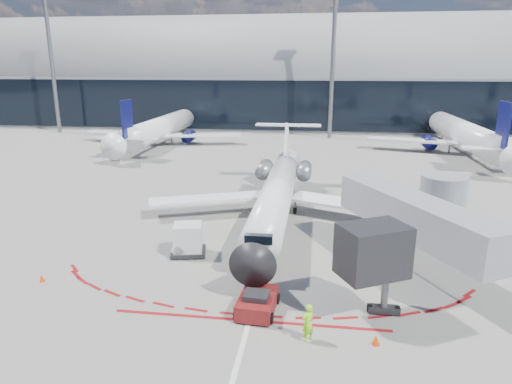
# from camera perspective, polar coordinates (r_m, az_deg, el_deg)

# --- Properties ---
(ground) EXTENTS (260.00, 260.00, 0.00)m
(ground) POSITION_cam_1_polar(r_m,az_deg,el_deg) (34.02, 2.09, -5.68)
(ground) COLOR slate
(ground) RESTS_ON ground
(apron_centerline) EXTENTS (0.25, 40.00, 0.01)m
(apron_centerline) POSITION_cam_1_polar(r_m,az_deg,el_deg) (35.88, 2.41, -4.51)
(apron_centerline) COLOR silver
(apron_centerline) RESTS_ON ground
(apron_stop_bar) EXTENTS (14.00, 0.25, 0.01)m
(apron_stop_bar) POSITION_cam_1_polar(r_m,az_deg,el_deg) (23.76, -0.83, -15.76)
(apron_stop_bar) COLOR maroon
(apron_stop_bar) RESTS_ON ground
(terminal_building) EXTENTS (150.00, 24.15, 24.00)m
(terminal_building) POSITION_cam_1_polar(r_m,az_deg,el_deg) (96.62, 6.15, 13.35)
(terminal_building) COLOR gray
(terminal_building) RESTS_ON ground
(jet_bridge) EXTENTS (10.03, 15.20, 4.90)m
(jet_bridge) POSITION_cam_1_polar(r_m,az_deg,el_deg) (30.76, 20.04, -3.06)
(jet_bridge) COLOR gray
(jet_bridge) RESTS_ON ground
(light_mast_west) EXTENTS (0.70, 0.70, 25.00)m
(light_mast_west) POSITION_cam_1_polar(r_m,az_deg,el_deg) (92.93, -24.15, 14.48)
(light_mast_west) COLOR slate
(light_mast_west) RESTS_ON ground
(light_mast_centre) EXTENTS (0.70, 0.70, 25.00)m
(light_mast_centre) POSITION_cam_1_polar(r_m,az_deg,el_deg) (79.54, 9.56, 15.60)
(light_mast_centre) COLOR slate
(light_mast_centre) RESTS_ON ground
(regional_jet) EXTENTS (21.92, 27.03, 6.77)m
(regional_jet) POSITION_cam_1_polar(r_m,az_deg,el_deg) (37.50, 2.69, 0.01)
(regional_jet) COLOR white
(regional_jet) RESTS_ON ground
(pushback_tug) EXTENTS (2.16, 4.67, 1.20)m
(pushback_tug) POSITION_cam_1_polar(r_m,az_deg,el_deg) (24.25, 0.17, -13.62)
(pushback_tug) COLOR #5B120D
(pushback_tug) RESTS_ON ground
(ramp_worker) EXTENTS (0.80, 0.80, 1.87)m
(ramp_worker) POSITION_cam_1_polar(r_m,az_deg,el_deg) (21.94, 6.49, -15.94)
(ramp_worker) COLOR #9CF81A
(ramp_worker) RESTS_ON ground
(uld_container) EXTENTS (2.64, 2.38, 2.14)m
(uld_container) POSITION_cam_1_polar(r_m,az_deg,el_deg) (31.03, -8.49, -5.91)
(uld_container) COLOR black
(uld_container) RESTS_ON ground
(safety_cone_left) EXTENTS (0.32, 0.32, 0.44)m
(safety_cone_left) POSITION_cam_1_polar(r_m,az_deg,el_deg) (30.16, -25.19, -9.72)
(safety_cone_left) COLOR #FF3A05
(safety_cone_left) RESTS_ON ground
(safety_cone_right) EXTENTS (0.36, 0.36, 0.49)m
(safety_cone_right) POSITION_cam_1_polar(r_m,az_deg,el_deg) (22.59, 14.75, -17.45)
(safety_cone_right) COLOR #FF3A05
(safety_cone_right) RESTS_ON ground
(bg_airliner_0) EXTENTS (30.43, 32.22, 9.85)m
(bg_airliner_0) POSITION_cam_1_polar(r_m,az_deg,el_deg) (75.25, -11.87, 9.70)
(bg_airliner_0) COLOR white
(bg_airliner_0) RESTS_ON ground
(bg_airliner_1) EXTENTS (32.09, 33.98, 10.38)m
(bg_airliner_1) POSITION_cam_1_polar(r_m,az_deg,el_deg) (72.60, 24.79, 8.61)
(bg_airliner_1) COLOR white
(bg_airliner_1) RESTS_ON ground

